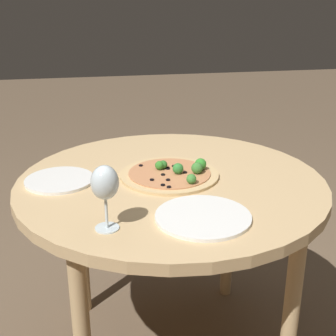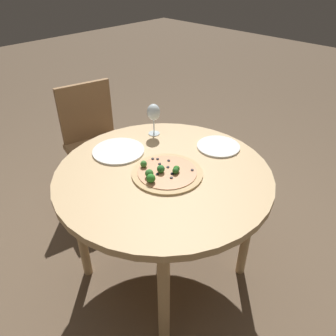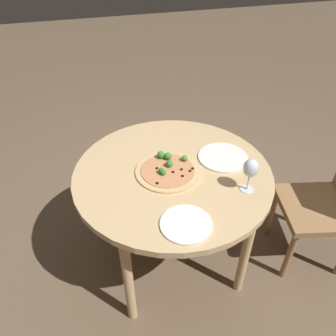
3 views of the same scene
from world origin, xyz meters
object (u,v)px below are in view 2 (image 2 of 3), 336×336
Objects in this scene: chair at (95,141)px; plate_far at (118,151)px; pizza at (166,172)px; plate_near at (218,146)px; wine_glass at (154,113)px.

plate_far is at bearing -98.85° from chair.
chair is 2.53× the size of pizza.
plate_near is (0.37, -0.02, -0.01)m from pizza.
pizza is at bearing 176.39° from plate_near.
plate_far is (-0.40, 0.34, 0.00)m from plate_near.
wine_glass is at bearing -74.43° from chair.
chair is at bearing 77.27° from pizza.
wine_glass is at bearing 2.45° from plate_far.
plate_far is (-0.26, -0.01, -0.12)m from wine_glass.
pizza is 0.32m from plate_far.
plate_near is (0.16, -0.93, 0.27)m from chair.
wine_glass is (0.03, -0.58, 0.39)m from chair.
pizza reaches higher than plate_near.
chair is at bearing 92.75° from wine_glass.
chair is 0.70m from wine_glass.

